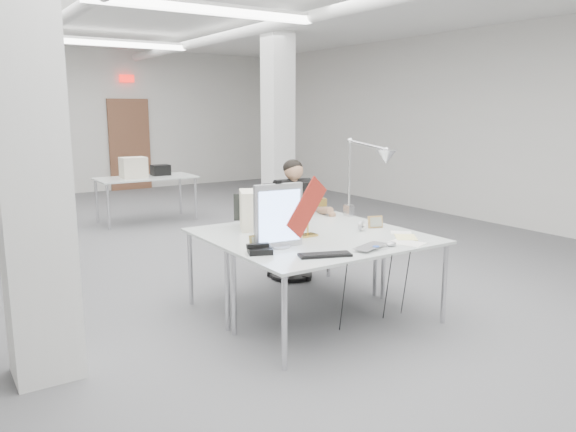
% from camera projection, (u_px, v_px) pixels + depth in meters
% --- Properties ---
extents(room_shell, '(10.04, 14.04, 3.24)m').
position_uv_depth(room_shell, '(209.00, 124.00, 6.74)').
color(room_shell, '#545456').
rests_on(room_shell, ground).
extents(desk_main, '(1.80, 0.90, 0.02)m').
position_uv_depth(desk_main, '(343.00, 246.00, 4.74)').
color(desk_main, silver).
rests_on(desk_main, room_shell).
extents(desk_second, '(1.80, 0.90, 0.02)m').
position_uv_depth(desk_second, '(285.00, 227.00, 5.48)').
color(desk_second, silver).
rests_on(desk_second, room_shell).
extents(bg_desk_a, '(1.60, 0.80, 0.02)m').
position_uv_depth(bg_desk_a, '(146.00, 178.00, 9.37)').
color(bg_desk_a, silver).
rests_on(bg_desk_a, room_shell).
extents(office_chair, '(0.59, 0.59, 1.08)m').
position_uv_depth(office_chair, '(291.00, 231.00, 6.26)').
color(office_chair, black).
rests_on(office_chair, room_shell).
extents(seated_person, '(0.60, 0.72, 1.00)m').
position_uv_depth(seated_person, '(294.00, 200.00, 6.15)').
color(seated_person, black).
rests_on(seated_person, office_chair).
extents(monitor, '(0.43, 0.09, 0.53)m').
position_uv_depth(monitor, '(278.00, 216.00, 4.59)').
color(monitor, '#B2B3B7').
rests_on(monitor, desk_main).
extents(pennant, '(0.47, 0.10, 0.51)m').
position_uv_depth(pennant, '(307.00, 207.00, 4.70)').
color(pennant, maroon).
rests_on(pennant, monitor).
extents(keyboard, '(0.43, 0.27, 0.02)m').
position_uv_depth(keyboard, '(325.00, 255.00, 4.36)').
color(keyboard, black).
rests_on(keyboard, desk_main).
extents(laptop, '(0.41, 0.33, 0.03)m').
position_uv_depth(laptop, '(376.00, 248.00, 4.55)').
color(laptop, '#A2A3A7').
rests_on(laptop, desk_main).
extents(mouse, '(0.10, 0.07, 0.04)m').
position_uv_depth(mouse, '(391.00, 244.00, 4.67)').
color(mouse, '#A8A8AC').
rests_on(mouse, desk_main).
extents(bankers_lamp, '(0.32, 0.21, 0.34)m').
position_uv_depth(bankers_lamp, '(308.00, 218.00, 5.01)').
color(bankers_lamp, '#C4843D').
rests_on(bankers_lamp, desk_main).
extents(desk_phone, '(0.24, 0.23, 0.05)m').
position_uv_depth(desk_phone, '(260.00, 250.00, 4.44)').
color(desk_phone, black).
rests_on(desk_phone, desk_main).
extents(picture_frame_left, '(0.16, 0.06, 0.12)m').
position_uv_depth(picture_frame_left, '(258.00, 242.00, 4.56)').
color(picture_frame_left, tan).
rests_on(picture_frame_left, desk_main).
extents(picture_frame_right, '(0.15, 0.08, 0.12)m').
position_uv_depth(picture_frame_right, '(375.00, 222.00, 5.38)').
color(picture_frame_right, '#B1874C').
rests_on(picture_frame_right, desk_main).
extents(desk_clock, '(0.09, 0.06, 0.09)m').
position_uv_depth(desk_clock, '(361.00, 226.00, 5.24)').
color(desk_clock, '#A5A5A9').
rests_on(desk_clock, desk_main).
extents(paper_stack_a, '(0.27, 0.33, 0.01)m').
position_uv_depth(paper_stack_a, '(407.00, 243.00, 4.78)').
color(paper_stack_a, white).
rests_on(paper_stack_a, desk_main).
extents(paper_stack_b, '(0.29, 0.31, 0.01)m').
position_uv_depth(paper_stack_b, '(406.00, 237.00, 4.98)').
color(paper_stack_b, '#F3E891').
rests_on(paper_stack_b, desk_main).
extents(paper_stack_c, '(0.23, 0.22, 0.01)m').
position_uv_depth(paper_stack_c, '(401.00, 233.00, 5.17)').
color(paper_stack_c, white).
rests_on(paper_stack_c, desk_main).
extents(beige_monitor, '(0.50, 0.49, 0.37)m').
position_uv_depth(beige_monitor, '(261.00, 210.00, 5.33)').
color(beige_monitor, beige).
rests_on(beige_monitor, desk_second).
extents(architect_lamp, '(0.36, 0.66, 0.81)m').
position_uv_depth(architect_lamp, '(365.00, 181.00, 5.71)').
color(architect_lamp, '#B0AFB4').
rests_on(architect_lamp, desk_second).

